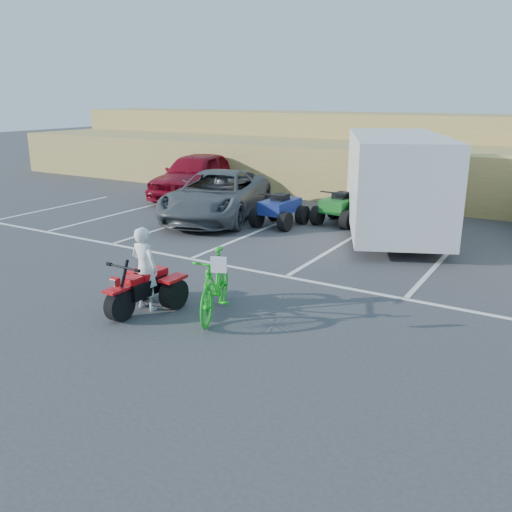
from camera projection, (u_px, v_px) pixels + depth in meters
The scene contains 11 objects.
ground at pixel (226, 312), 10.19m from camera, with size 100.00×100.00×0.00m, color #373739.
parking_stripes at pixel (350, 264), 13.10m from camera, with size 28.00×5.16×0.01m.
grass_embankment at pixel (433, 158), 22.51m from camera, with size 40.00×8.50×3.10m.
red_trike_atv at pixel (142, 311), 10.26m from camera, with size 1.16×1.55×1.01m, color red, non-canonical shape.
rider at pixel (145, 269), 10.15m from camera, with size 0.58×0.38×1.60m, color white.
green_dirt_bike at pixel (215, 284), 9.90m from camera, with size 0.57×2.02×1.21m, color #14BF19.
grey_pickup at pixel (217, 195), 17.79m from camera, with size 2.55×5.52×1.53m, color #474B4F.
red_car at pixel (196, 175), 21.52m from camera, with size 2.06×5.13×1.75m, color maroon.
cargo_trailer at pixel (395, 182), 15.49m from camera, with size 4.69×6.59×2.86m.
quad_atv_blue at pixel (280, 225), 16.96m from camera, with size 1.25×1.68×1.10m, color navy, non-canonical shape.
quad_atv_green at pixel (340, 223), 17.22m from camera, with size 1.27×1.70×1.11m, color #155C1B, non-canonical shape.
Camera 1 is at (5.33, -7.83, 3.93)m, focal length 38.00 mm.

